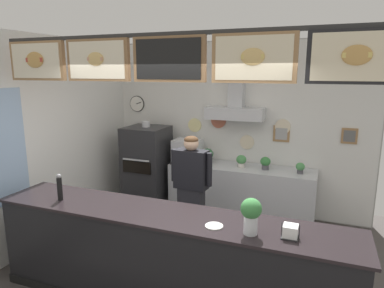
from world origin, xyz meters
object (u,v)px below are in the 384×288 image
Objects in this scene: espresso_machine at (187,151)px; potted_rosemary at (265,163)px; condiment_plate at (214,226)px; pepper_grinder at (60,187)px; potted_thyme at (300,168)px; basil_vase at (251,215)px; napkin_holder at (290,232)px; shop_worker at (191,188)px; potted_basil at (241,161)px; potted_oregano at (207,155)px; pizza_oven at (147,168)px.

espresso_machine reaches higher than potted_rosemary.
condiment_plate is (-0.05, -2.55, 0.03)m from potted_rosemary.
condiment_plate is 0.55× the size of pepper_grinder.
basil_vase is (-0.24, -2.53, 0.22)m from potted_thyme.
potted_rosemary is 2.55m from condiment_plate.
pepper_grinder is 2.48m from napkin_holder.
napkin_holder is (1.97, -2.48, -0.00)m from espresso_machine.
shop_worker is 10.24× the size of napkin_holder.
potted_oregano reaches higher than potted_basil.
pizza_oven reaches higher than potted_oregano.
napkin_holder is at bearing 9.91° from basil_vase.
potted_basil is 2.90m from pepper_grinder.
potted_thyme is (0.92, -0.00, -0.02)m from potted_basil.
potted_rosemary reaches higher than potted_thyme.
pizza_oven is at bearing -173.55° from potted_basil.
potted_oregano is at bearing -77.44° from shop_worker.
potted_oregano is 1.53m from potted_thyme.
pepper_grinder reaches higher than potted_oregano.
potted_oregano is 0.77× the size of basil_vase.
shop_worker is (1.20, -0.92, 0.10)m from pizza_oven.
shop_worker is at bearing 128.20° from basil_vase.
potted_basil is 1.01× the size of potted_rosemary.
napkin_holder is at bearing -57.38° from potted_oregano.
espresso_machine is at bearing 78.40° from pepper_grinder.
pepper_grinder is at bearing -126.19° from potted_rosemary.
espresso_machine is at bearing -179.03° from potted_rosemary.
potted_basil reaches higher than potted_thyme.
potted_oregano is 0.83× the size of pepper_grinder.
potted_rosemary is (0.39, 0.03, 0.00)m from potted_basil.
shop_worker is 1.85m from basil_vase.
pizza_oven reaches higher than espresso_machine.
shop_worker is 1.76m from pepper_grinder.
pizza_oven is 3.38× the size of espresso_machine.
shop_worker is at bearing -81.96° from potted_oregano.
condiment_plate is at bearing -176.48° from napkin_holder.
shop_worker reaches higher than pepper_grinder.
potted_thyme is at bearing 4.09° from pizza_oven.
shop_worker reaches higher than espresso_machine.
potted_basil is at bearing -5.66° from potted_oregano.
potted_rosemary is at bearing 0.97° from espresso_machine.
espresso_machine is 1.43× the size of basil_vase.
pizza_oven is at bearing -175.91° from potted_thyme.
napkin_holder is at bearing 141.35° from shop_worker.
potted_basil is 0.39m from potted_rosemary.
potted_basil is at bearing 6.45° from pizza_oven.
pizza_oven is 5.26× the size of pepper_grinder.
potted_oregano is at bearing 9.23° from espresso_machine.
basil_vase is at bearing 132.73° from shop_worker.
pepper_grinder is at bearing -120.34° from potted_basil.
napkin_holder is (0.68, 0.04, 0.05)m from condiment_plate.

